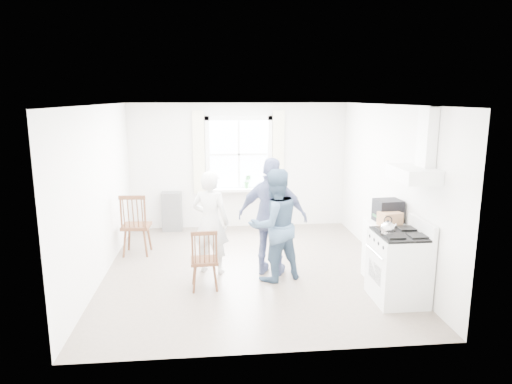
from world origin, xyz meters
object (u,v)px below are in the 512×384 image
object	(u,v)px
person_left	(211,222)
person_mid	(274,225)
windsor_chair_b	(204,254)
gas_stove	(399,266)
low_cabinet	(384,251)
person_right	(272,217)
stereo_stack	(388,211)
windsor_chair_a	(134,218)

from	to	relation	value
person_left	person_mid	world-z (taller)	person_mid
windsor_chair_b	person_left	bearing A→B (deg)	82.71
gas_stove	low_cabinet	size ratio (longest dim) A/B	1.24
low_cabinet	person_right	size ratio (longest dim) A/B	0.49
gas_stove	person_left	world-z (taller)	person_left
windsor_chair_b	person_left	xyz separation A→B (m)	(0.09, 0.72, 0.26)
low_cabinet	person_mid	bearing A→B (deg)	173.21
low_cabinet	stereo_stack	distance (m)	0.62
person_left	person_right	xyz separation A→B (m)	(0.94, -0.17, 0.10)
low_cabinet	gas_stove	bearing A→B (deg)	-95.68
windsor_chair_a	windsor_chair_b	bearing A→B (deg)	-52.69
low_cabinet	person_mid	world-z (taller)	person_mid
stereo_stack	person_mid	bearing A→B (deg)	175.02
person_mid	windsor_chair_a	bearing A→B (deg)	-50.24
person_left	windsor_chair_a	bearing A→B (deg)	-11.88
gas_stove	person_right	distance (m)	1.97
gas_stove	windsor_chair_a	distance (m)	4.39
stereo_stack	person_right	world-z (taller)	person_right
gas_stove	windsor_chair_a	xyz separation A→B (m)	(-3.82, 2.15, 0.19)
gas_stove	windsor_chair_b	world-z (taller)	gas_stove
gas_stove	low_cabinet	bearing A→B (deg)	84.32
person_left	person_mid	xyz separation A→B (m)	(0.95, -0.38, 0.04)
low_cabinet	windsor_chair_b	bearing A→B (deg)	-176.97
stereo_stack	person_left	world-z (taller)	person_left
low_cabinet	windsor_chair_b	world-z (taller)	windsor_chair_b
low_cabinet	person_right	xyz separation A→B (m)	(-1.64, 0.41, 0.46)
low_cabinet	windsor_chair_a	xyz separation A→B (m)	(-3.89, 1.45, 0.22)
windsor_chair_a	person_mid	distance (m)	2.58
person_mid	windsor_chair_b	bearing A→B (deg)	-3.15
windsor_chair_b	person_right	distance (m)	1.23
windsor_chair_a	person_mid	bearing A→B (deg)	-29.14
person_left	person_mid	distance (m)	1.02
stereo_stack	windsor_chair_a	bearing A→B (deg)	160.37
gas_stove	windsor_chair_b	size ratio (longest dim) A/B	1.23
gas_stove	person_mid	xyz separation A→B (m)	(-1.57, 0.89, 0.36)
gas_stove	person_left	bearing A→B (deg)	153.06
low_cabinet	person_right	distance (m)	1.75
person_right	low_cabinet	bearing A→B (deg)	-174.60
person_right	person_mid	bearing A→B (deg)	110.02
stereo_stack	person_mid	world-z (taller)	person_mid
windsor_chair_a	gas_stove	bearing A→B (deg)	-29.37
stereo_stack	person_mid	distance (m)	1.70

